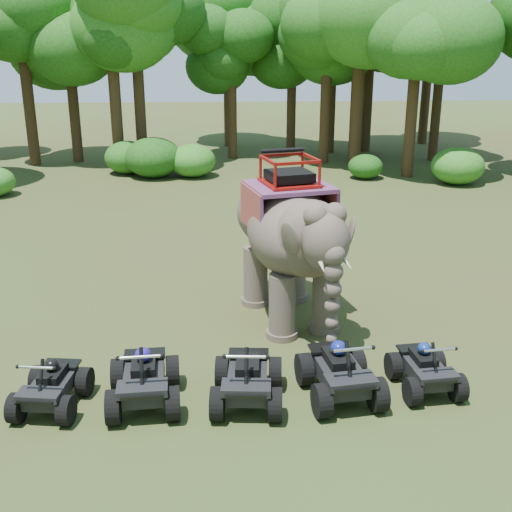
# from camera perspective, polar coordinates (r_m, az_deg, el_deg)

# --- Properties ---
(ground) EXTENTS (110.00, 110.00, 0.00)m
(ground) POSITION_cam_1_polar(r_m,az_deg,el_deg) (14.31, 0.29, -8.79)
(ground) COLOR #47381E
(ground) RESTS_ON ground
(elephant) EXTENTS (3.27, 5.26, 4.10)m
(elephant) POSITION_cam_1_polar(r_m,az_deg,el_deg) (15.43, 3.01, 1.56)
(elephant) COLOR brown
(elephant) RESTS_ON ground
(atv_0) EXTENTS (1.36, 1.72, 1.17)m
(atv_0) POSITION_cam_1_polar(r_m,az_deg,el_deg) (12.81, -17.82, -10.44)
(atv_0) COLOR black
(atv_0) RESTS_ON ground
(atv_1) EXTENTS (1.45, 1.91, 1.35)m
(atv_1) POSITION_cam_1_polar(r_m,az_deg,el_deg) (12.47, -9.97, -10.12)
(atv_1) COLOR black
(atv_1) RESTS_ON ground
(atv_2) EXTENTS (1.46, 1.90, 1.33)m
(atv_2) POSITION_cam_1_polar(r_m,az_deg,el_deg) (12.32, -0.77, -10.22)
(atv_2) COLOR black
(atv_2) RESTS_ON ground
(atv_3) EXTENTS (1.59, 2.02, 1.37)m
(atv_3) POSITION_cam_1_polar(r_m,az_deg,el_deg) (12.60, 7.51, -9.59)
(atv_3) COLOR black
(atv_3) RESTS_ON ground
(atv_4) EXTENTS (1.29, 1.67, 1.16)m
(atv_4) POSITION_cam_1_polar(r_m,az_deg,el_deg) (13.23, 14.86, -9.15)
(atv_4) COLOR black
(atv_4) RESTS_ON ground
(tree_0) EXTENTS (5.18, 5.18, 7.40)m
(tree_0) POSITION_cam_1_polar(r_m,az_deg,el_deg) (36.47, -2.16, 14.46)
(tree_0) COLOR #195114
(tree_0) RESTS_ON ground
(tree_1) EXTENTS (5.83, 5.83, 8.32)m
(tree_1) POSITION_cam_1_polar(r_m,az_deg,el_deg) (35.25, 6.24, 14.95)
(tree_1) COLOR #195114
(tree_1) RESTS_ON ground
(tree_2) EXTENTS (5.84, 5.84, 8.34)m
(tree_2) POSITION_cam_1_polar(r_m,az_deg,el_deg) (32.27, 13.82, 14.16)
(tree_2) COLOR #195114
(tree_2) RESTS_ON ground
(tree_24) EXTENTS (6.54, 6.54, 9.34)m
(tree_24) POSITION_cam_1_polar(r_m,az_deg,el_deg) (36.35, -19.79, 14.91)
(tree_24) COLOR #195114
(tree_24) RESTS_ON ground
(tree_25) EXTENTS (6.24, 6.24, 8.92)m
(tree_25) POSITION_cam_1_polar(r_m,az_deg,el_deg) (34.49, -10.42, 15.17)
(tree_25) COLOR #195114
(tree_25) RESTS_ON ground
(tree_26) EXTENTS (7.25, 7.25, 10.36)m
(tree_26) POSITION_cam_1_polar(r_m,az_deg,el_deg) (34.07, 9.17, 16.40)
(tree_26) COLOR #195114
(tree_26) RESTS_ON ground
(tree_29) EXTENTS (5.51, 5.51, 7.87)m
(tree_29) POSITION_cam_1_polar(r_m,az_deg,el_deg) (38.77, 3.20, 15.08)
(tree_29) COLOR #195114
(tree_29) RESTS_ON ground
(tree_30) EXTENTS (7.11, 7.11, 10.15)m
(tree_30) POSITION_cam_1_polar(r_m,az_deg,el_deg) (39.19, 10.04, 16.54)
(tree_30) COLOR #195114
(tree_30) RESTS_ON ground
(tree_31) EXTENTS (6.55, 6.55, 9.36)m
(tree_31) POSITION_cam_1_polar(r_m,az_deg,el_deg) (33.72, -12.54, 15.32)
(tree_31) COLOR #195114
(tree_31) RESTS_ON ground
(tree_32) EXTENTS (6.39, 6.39, 9.12)m
(tree_32) POSITION_cam_1_polar(r_m,az_deg,el_deg) (39.19, 9.51, 15.82)
(tree_32) COLOR #195114
(tree_32) RESTS_ON ground
(tree_33) EXTENTS (6.97, 6.97, 9.96)m
(tree_33) POSITION_cam_1_polar(r_m,az_deg,el_deg) (40.46, -2.50, 16.74)
(tree_33) COLOR #195114
(tree_33) RESTS_ON ground
(tree_34) EXTENTS (6.00, 6.00, 8.58)m
(tree_34) POSITION_cam_1_polar(r_m,az_deg,el_deg) (38.49, 6.75, 15.48)
(tree_34) COLOR #195114
(tree_34) RESTS_ON ground
(tree_35) EXTENTS (5.99, 5.99, 8.55)m
(tree_35) POSITION_cam_1_polar(r_m,az_deg,el_deg) (36.60, -16.08, 14.68)
(tree_35) COLOR #195114
(tree_35) RESTS_ON ground
(tree_36) EXTENTS (5.02, 5.02, 7.17)m
(tree_36) POSITION_cam_1_polar(r_m,az_deg,el_deg) (37.07, 15.85, 13.67)
(tree_36) COLOR #195114
(tree_36) RESTS_ON ground
(tree_37) EXTENTS (6.49, 6.49, 9.27)m
(tree_37) POSITION_cam_1_polar(r_m,az_deg,el_deg) (42.70, 15.04, 15.80)
(tree_37) COLOR #195114
(tree_37) RESTS_ON ground
(tree_38) EXTENTS (6.15, 6.15, 8.79)m
(tree_38) POSITION_cam_1_polar(r_m,az_deg,el_deg) (35.61, 8.95, 15.26)
(tree_38) COLOR #195114
(tree_38) RESTS_ON ground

